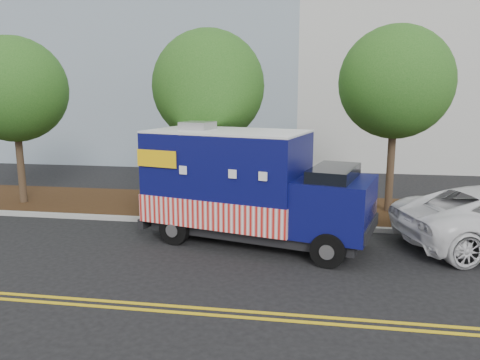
# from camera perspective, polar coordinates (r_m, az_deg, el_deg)

# --- Properties ---
(ground) EXTENTS (120.00, 120.00, 0.00)m
(ground) POSITION_cam_1_polar(r_m,az_deg,el_deg) (14.00, -3.48, -7.11)
(ground) COLOR black
(ground) RESTS_ON ground
(curb) EXTENTS (120.00, 0.18, 0.15)m
(curb) POSITION_cam_1_polar(r_m,az_deg,el_deg) (15.29, -2.34, -5.23)
(curb) COLOR #9E9E99
(curb) RESTS_ON ground
(mulch_strip) EXTENTS (120.00, 4.00, 0.15)m
(mulch_strip) POSITION_cam_1_polar(r_m,az_deg,el_deg) (17.28, -0.97, -3.31)
(mulch_strip) COLOR #311B0D
(mulch_strip) RESTS_ON ground
(centerline_near) EXTENTS (120.00, 0.10, 0.01)m
(centerline_near) POSITION_cam_1_polar(r_m,az_deg,el_deg) (10.02, -9.17, -14.86)
(centerline_near) COLOR gold
(centerline_near) RESTS_ON ground
(centerline_far) EXTENTS (120.00, 0.10, 0.01)m
(centerline_far) POSITION_cam_1_polar(r_m,az_deg,el_deg) (9.80, -9.64, -15.48)
(centerline_far) COLOR gold
(centerline_far) RESTS_ON ground
(tree_a) EXTENTS (3.80, 3.80, 6.24)m
(tree_a) POSITION_cam_1_polar(r_m,az_deg,el_deg) (19.07, -25.86, 9.89)
(tree_a) COLOR #38281C
(tree_a) RESTS_ON ground
(tree_b) EXTENTS (3.83, 3.83, 6.37)m
(tree_b) POSITION_cam_1_polar(r_m,az_deg,el_deg) (16.27, -3.86, 11.31)
(tree_b) COLOR #38281C
(tree_b) RESTS_ON ground
(tree_c) EXTENTS (3.78, 3.78, 6.47)m
(tree_c) POSITION_cam_1_polar(r_m,az_deg,el_deg) (16.77, 18.45, 11.20)
(tree_c) COLOR #38281C
(tree_c) RESTS_ON ground
(sign_post) EXTENTS (0.06, 0.06, 2.40)m
(sign_post) POSITION_cam_1_polar(r_m,az_deg,el_deg) (15.96, -10.31, -0.55)
(sign_post) COLOR #473828
(sign_post) RESTS_ON ground
(food_truck) EXTENTS (6.86, 3.89, 3.42)m
(food_truck) POSITION_cam_1_polar(r_m,az_deg,el_deg) (13.36, 0.67, -1.09)
(food_truck) COLOR black
(food_truck) RESTS_ON ground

